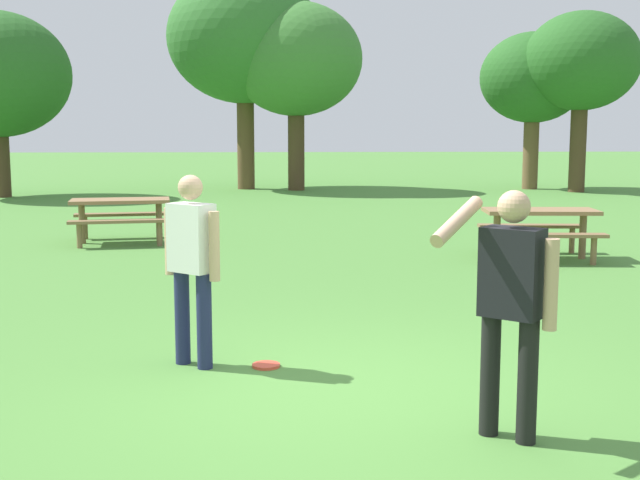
% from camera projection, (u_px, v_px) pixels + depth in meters
% --- Properties ---
extents(ground_plane, '(120.00, 120.00, 0.00)m').
position_uv_depth(ground_plane, '(345.00, 391.00, 6.44)').
color(ground_plane, '#4C8438').
extents(person_thrower, '(0.84, 0.51, 1.64)m').
position_uv_depth(person_thrower, '(510.00, 296.00, 5.32)').
color(person_thrower, black).
rests_on(person_thrower, ground).
extents(person_catcher, '(0.50, 0.41, 1.64)m').
position_uv_depth(person_catcher, '(192.00, 257.00, 6.99)').
color(person_catcher, '#1E234C').
rests_on(person_catcher, ground).
extents(frisbee, '(0.24, 0.24, 0.03)m').
position_uv_depth(frisbee, '(266.00, 365.00, 7.08)').
color(frisbee, '#E04733').
rests_on(frisbee, ground).
extents(picnic_table_near, '(1.80, 1.54, 0.77)m').
position_uv_depth(picnic_table_near, '(540.00, 223.00, 12.81)').
color(picnic_table_near, olive).
rests_on(picnic_table_near, ground).
extents(picnic_table_far, '(1.89, 1.65, 0.77)m').
position_uv_depth(picnic_table_far, '(121.00, 211.00, 14.59)').
color(picnic_table_far, olive).
rests_on(picnic_table_far, ground).
extents(tree_broad_center, '(4.96, 4.96, 6.98)m').
position_uv_depth(tree_broad_center, '(245.00, 38.00, 26.54)').
color(tree_broad_center, brown).
rests_on(tree_broad_center, ground).
extents(tree_far_right, '(4.21, 4.21, 5.93)m').
position_uv_depth(tree_far_right, '(296.00, 60.00, 26.12)').
color(tree_far_right, '#4C3823').
rests_on(tree_far_right, ground).
extents(tree_slender_mid, '(3.42, 3.42, 5.05)m').
position_uv_depth(tree_slender_mid, '(533.00, 79.00, 26.69)').
color(tree_slender_mid, brown).
rests_on(tree_slender_mid, ground).
extents(tree_back_left, '(3.55, 3.55, 5.53)m').
position_uv_depth(tree_back_left, '(581.00, 63.00, 25.41)').
color(tree_back_left, '#4C3823').
rests_on(tree_back_left, ground).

